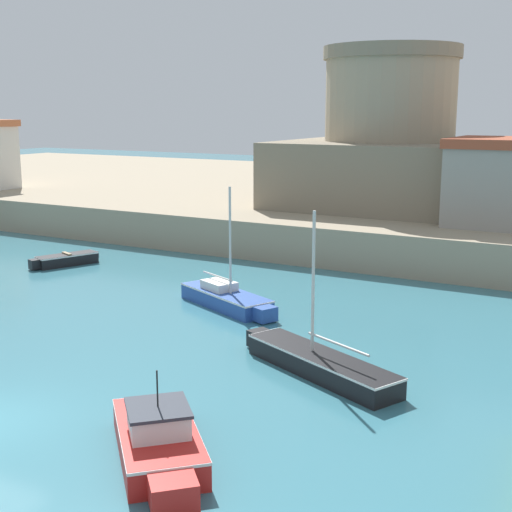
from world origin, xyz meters
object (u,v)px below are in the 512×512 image
object	(u,v)px
motorboat_red_1	(159,440)
fortress	(389,150)
sailboat_blue_2	(227,298)
dinghy_black_0	(66,259)
sailboat_black_5	(318,362)
harbor_shed_near_wharf	(503,181)

from	to	relation	value
motorboat_red_1	fortress	world-z (taller)	fortress
sailboat_blue_2	fortress	world-z (taller)	fortress
dinghy_black_0	sailboat_black_5	xyz separation A→B (m)	(18.45, -7.88, 0.06)
dinghy_black_0	sailboat_black_5	world-z (taller)	sailboat_black_5
motorboat_red_1	fortress	distance (m)	32.43
fortress	sailboat_blue_2	bearing A→B (deg)	-90.60
dinghy_black_0	fortress	size ratio (longest dim) A/B	0.29
sailboat_blue_2	sailboat_black_5	xyz separation A→B (m)	(6.58, -5.13, -0.04)
dinghy_black_0	motorboat_red_1	world-z (taller)	motorboat_red_1
dinghy_black_0	fortress	distance (m)	21.26
dinghy_black_0	harbor_shed_near_wharf	xyz separation A→B (m)	(20.08, 11.91, 4.14)
dinghy_black_0	motorboat_red_1	xyz separation A→B (m)	(17.47, -14.89, 0.17)
sailboat_black_5	fortress	distance (m)	25.90
dinghy_black_0	motorboat_red_1	size ratio (longest dim) A/B	0.83
motorboat_red_1	sailboat_blue_2	world-z (taller)	sailboat_blue_2
motorboat_red_1	harbor_shed_near_wharf	distance (m)	27.22
dinghy_black_0	sailboat_black_5	size ratio (longest dim) A/B	0.58
fortress	motorboat_red_1	bearing A→B (deg)	-80.31
motorboat_red_1	harbor_shed_near_wharf	world-z (taller)	harbor_shed_near_wharf
motorboat_red_1	fortress	xyz separation A→B (m)	(-5.39, 31.56, 5.17)
sailboat_black_5	fortress	bearing A→B (deg)	104.56
sailboat_blue_2	fortress	size ratio (longest dim) A/B	0.43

